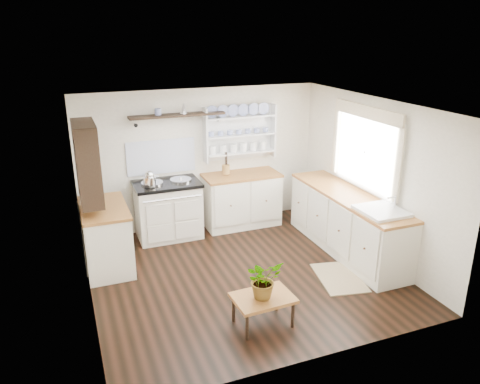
% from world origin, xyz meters
% --- Properties ---
extents(floor, '(4.00, 3.80, 0.01)m').
position_xyz_m(floor, '(0.00, 0.00, 0.00)').
color(floor, black).
rests_on(floor, ground).
extents(wall_back, '(4.00, 0.02, 2.30)m').
position_xyz_m(wall_back, '(0.00, 1.90, 1.15)').
color(wall_back, beige).
rests_on(wall_back, ground).
extents(wall_right, '(0.02, 3.80, 2.30)m').
position_xyz_m(wall_right, '(2.00, 0.00, 1.15)').
color(wall_right, beige).
rests_on(wall_right, ground).
extents(wall_left, '(0.02, 3.80, 2.30)m').
position_xyz_m(wall_left, '(-2.00, 0.00, 1.15)').
color(wall_left, beige).
rests_on(wall_left, ground).
extents(ceiling, '(4.00, 3.80, 0.01)m').
position_xyz_m(ceiling, '(0.00, 0.00, 2.30)').
color(ceiling, white).
rests_on(ceiling, wall_back).
extents(window, '(0.08, 1.55, 1.22)m').
position_xyz_m(window, '(1.95, 0.15, 1.56)').
color(window, white).
rests_on(window, wall_right).
extents(aga_cooker, '(1.03, 0.71, 0.95)m').
position_xyz_m(aga_cooker, '(-0.67, 1.57, 0.47)').
color(aga_cooker, beige).
rests_on(aga_cooker, floor).
extents(back_cabinets, '(1.27, 0.63, 0.90)m').
position_xyz_m(back_cabinets, '(0.60, 1.60, 0.46)').
color(back_cabinets, white).
rests_on(back_cabinets, floor).
extents(right_cabinets, '(0.62, 2.43, 0.90)m').
position_xyz_m(right_cabinets, '(1.70, 0.10, 0.46)').
color(right_cabinets, white).
rests_on(right_cabinets, floor).
extents(belfast_sink, '(0.55, 0.60, 0.45)m').
position_xyz_m(belfast_sink, '(1.70, -0.65, 0.80)').
color(belfast_sink, white).
rests_on(belfast_sink, right_cabinets).
extents(left_cabinets, '(0.62, 1.13, 0.90)m').
position_xyz_m(left_cabinets, '(-1.70, 0.90, 0.46)').
color(left_cabinets, white).
rests_on(left_cabinets, floor).
extents(plate_rack, '(1.20, 0.22, 0.90)m').
position_xyz_m(plate_rack, '(0.65, 1.86, 1.56)').
color(plate_rack, white).
rests_on(plate_rack, wall_back).
extents(high_shelf, '(1.50, 0.29, 0.16)m').
position_xyz_m(high_shelf, '(-0.40, 1.78, 1.91)').
color(high_shelf, black).
rests_on(high_shelf, wall_back).
extents(left_shelving, '(0.28, 0.80, 1.05)m').
position_xyz_m(left_shelving, '(-1.84, 0.90, 1.55)').
color(left_shelving, black).
rests_on(left_shelving, wall_left).
extents(kettle, '(0.19, 0.19, 0.23)m').
position_xyz_m(kettle, '(-0.95, 1.45, 1.05)').
color(kettle, silver).
rests_on(kettle, aga_cooker).
extents(utensil_crock, '(0.13, 0.13, 0.15)m').
position_xyz_m(utensil_crock, '(0.36, 1.68, 0.99)').
color(utensil_crock, '#A97B3E').
rests_on(utensil_crock, back_cabinets).
extents(center_table, '(0.68, 0.50, 0.36)m').
position_xyz_m(center_table, '(-0.23, -1.16, 0.31)').
color(center_table, brown).
rests_on(center_table, floor).
extents(potted_plant, '(0.46, 0.42, 0.44)m').
position_xyz_m(potted_plant, '(-0.23, -1.16, 0.58)').
color(potted_plant, '#3F7233').
rests_on(potted_plant, center_table).
extents(floor_rug, '(0.71, 0.94, 0.02)m').
position_xyz_m(floor_rug, '(1.16, -0.60, 0.01)').
color(floor_rug, '#937955').
rests_on(floor_rug, floor).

